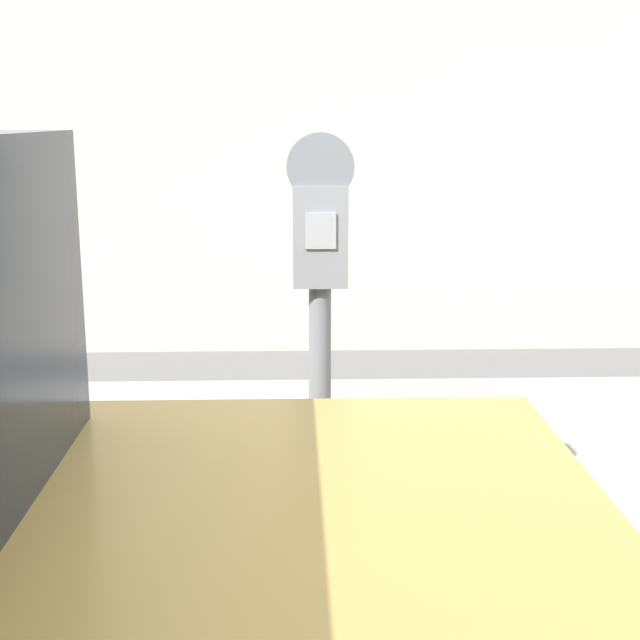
# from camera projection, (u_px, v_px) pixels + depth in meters

# --- Properties ---
(sidewalk) EXTENTS (24.00, 2.80, 0.10)m
(sidewalk) POSITION_uv_depth(u_px,v_px,m) (321.00, 478.00, 4.08)
(sidewalk) COLOR #9E9B96
(sidewalk) RESTS_ON ground_plane
(parking_meter) EXTENTS (0.21, 0.14, 1.52)m
(parking_meter) POSITION_uv_depth(u_px,v_px,m) (320.00, 286.00, 2.84)
(parking_meter) COLOR slate
(parking_meter) RESTS_ON sidewalk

